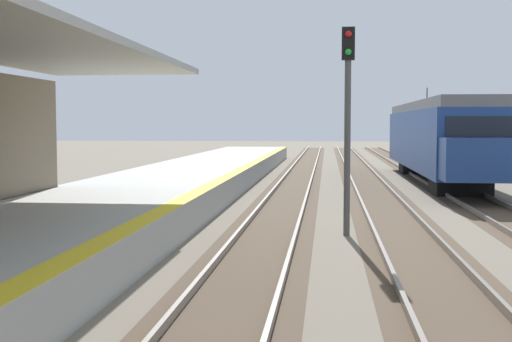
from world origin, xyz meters
name	(u,v)px	position (x,y,z in m)	size (l,w,h in m)	color
station_platform	(92,218)	(-2.50, 16.00, 0.45)	(5.00, 80.00, 0.91)	#A8A8A3
track_pair_nearest_platform	(278,215)	(1.90, 20.00, 0.05)	(2.34, 120.00, 0.16)	#4C3D2D
track_pair_middle	(391,217)	(5.30, 20.00, 0.05)	(2.34, 120.00, 0.16)	#4C3D2D
track_pair_far_side	(509,218)	(8.70, 20.00, 0.05)	(2.34, 120.00, 0.16)	#4C3D2D
approaching_train	(439,137)	(8.70, 32.78, 2.18)	(2.93, 19.60, 4.76)	navy
rail_signal_post	(348,109)	(3.88, 16.73, 3.19)	(0.32, 0.34, 5.20)	#4C4C4C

